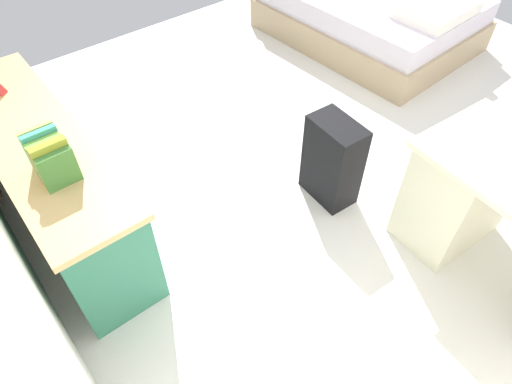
# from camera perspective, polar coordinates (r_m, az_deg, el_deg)

# --- Properties ---
(ground_plane) EXTENTS (5.66, 5.66, 0.00)m
(ground_plane) POSITION_cam_1_polar(r_m,az_deg,el_deg) (3.41, 13.22, 3.12)
(ground_plane) COLOR silver
(credenza) EXTENTS (1.80, 0.48, 0.72)m
(credenza) POSITION_cam_1_polar(r_m,az_deg,el_deg) (2.97, -24.11, 1.22)
(credenza) COLOR #2D7056
(credenza) RESTS_ON ground_plane
(bed) EXTENTS (1.97, 1.49, 0.58)m
(bed) POSITION_cam_1_polar(r_m,az_deg,el_deg) (4.87, 14.10, 20.80)
(bed) COLOR tan
(bed) RESTS_ON ground_plane
(suitcase_black) EXTENTS (0.37, 0.24, 0.60)m
(suitcase_black) POSITION_cam_1_polar(r_m,az_deg,el_deg) (2.97, 9.55, 3.85)
(suitcase_black) COLOR black
(suitcase_black) RESTS_ON ground_plane
(book_row) EXTENTS (0.23, 0.17, 0.23)m
(book_row) POSITION_cam_1_polar(r_m,az_deg,el_deg) (2.38, -24.30, 3.93)
(book_row) COLOR #3C7232
(book_row) RESTS_ON credenza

